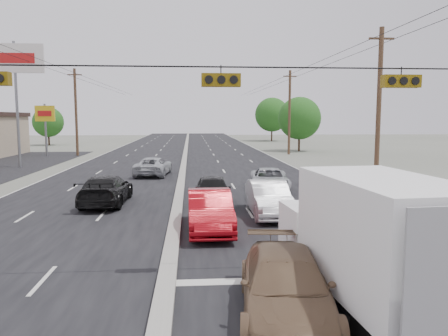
{
  "coord_description": "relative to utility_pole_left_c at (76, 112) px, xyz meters",
  "views": [
    {
      "loc": [
        0.68,
        -11.86,
        4.46
      ],
      "look_at": [
        2.16,
        7.5,
        2.2
      ],
      "focal_mm": 35.0,
      "sensor_mm": 36.0,
      "label": 1
    }
  ],
  "objects": [
    {
      "name": "ground",
      "position": [
        12.5,
        -40.0,
        -5.11
      ],
      "size": [
        200.0,
        200.0,
        0.0
      ],
      "primitive_type": "plane",
      "color": "#606356",
      "rests_on": "ground"
    },
    {
      "name": "road_surface",
      "position": [
        12.5,
        -10.0,
        -5.11
      ],
      "size": [
        20.0,
        160.0,
        0.02
      ],
      "primitive_type": "cube",
      "color": "black",
      "rests_on": "ground"
    },
    {
      "name": "center_median",
      "position": [
        12.5,
        -10.0,
        -5.01
      ],
      "size": [
        0.5,
        160.0,
        0.2
      ],
      "primitive_type": "cube",
      "color": "gray",
      "rests_on": "ground"
    },
    {
      "name": "utility_pole_left_c",
      "position": [
        0.0,
        0.0,
        0.0
      ],
      "size": [
        1.6,
        0.3,
        10.0
      ],
      "color": "#422D1E",
      "rests_on": "ground"
    },
    {
      "name": "utility_pole_right_b",
      "position": [
        25.0,
        -25.0,
        0.0
      ],
      "size": [
        1.6,
        0.3,
        10.0
      ],
      "color": "#422D1E",
      "rests_on": "ground"
    },
    {
      "name": "utility_pole_right_c",
      "position": [
        25.0,
        0.0,
        0.0
      ],
      "size": [
        1.6,
        0.3,
        10.0
      ],
      "color": "#422D1E",
      "rests_on": "ground"
    },
    {
      "name": "traffic_signals",
      "position": [
        13.9,
        -40.0,
        0.39
      ],
      "size": [
        25.0,
        0.3,
        0.54
      ],
      "color": "black",
      "rests_on": "ground"
    },
    {
      "name": "pole_sign_billboard",
      "position": [
        -2.0,
        -12.0,
        3.76
      ],
      "size": [
        5.0,
        0.25,
        11.0
      ],
      "color": "slate",
      "rests_on": "ground"
    },
    {
      "name": "pole_sign_far",
      "position": [
        -3.5,
        -0.0,
        -0.7
      ],
      "size": [
        2.2,
        0.25,
        6.0
      ],
      "color": "slate",
      "rests_on": "ground"
    },
    {
      "name": "tree_left_far",
      "position": [
        -9.5,
        20.0,
        -1.39
      ],
      "size": [
        4.8,
        4.8,
        6.12
      ],
      "color": "#382619",
      "rests_on": "ground"
    },
    {
      "name": "tree_right_mid",
      "position": [
        27.5,
        5.0,
        -0.77
      ],
      "size": [
        5.6,
        5.6,
        7.14
      ],
      "color": "#382619",
      "rests_on": "ground"
    },
    {
      "name": "tree_right_far",
      "position": [
        28.5,
        30.0,
        -0.15
      ],
      "size": [
        6.4,
        6.4,
        8.16
      ],
      "color": "#382619",
      "rests_on": "ground"
    },
    {
      "name": "box_truck",
      "position": [
        17.22,
        -42.36,
        -3.47
      ],
      "size": [
        2.71,
        6.45,
        3.19
      ],
      "rotation": [
        0.0,
        0.0,
        0.08
      ],
      "color": "black",
      "rests_on": "ground"
    },
    {
      "name": "tan_sedan",
      "position": [
        15.25,
        -42.71,
        -4.39
      ],
      "size": [
        2.61,
        5.13,
        1.43
      ],
      "primitive_type": "imported",
      "rotation": [
        0.0,
        0.0,
        -0.13
      ],
      "color": "brown",
      "rests_on": "ground"
    },
    {
      "name": "red_sedan",
      "position": [
        13.9,
        -35.06,
        -4.32
      ],
      "size": [
        1.73,
        4.81,
        1.58
      ],
      "primitive_type": "imported",
      "rotation": [
        0.0,
        0.0,
        0.01
      ],
      "color": "maroon",
      "rests_on": "ground"
    },
    {
      "name": "queue_car_a",
      "position": [
        14.27,
        -29.96,
        -4.36
      ],
      "size": [
        1.81,
        4.41,
        1.5
      ],
      "primitive_type": "imported",
      "rotation": [
        0.0,
        0.0,
        -0.01
      ],
      "color": "black",
      "rests_on": "ground"
    },
    {
      "name": "queue_car_b",
      "position": [
        16.69,
        -32.53,
        -4.33
      ],
      "size": [
        1.64,
        4.7,
        1.55
      ],
      "primitive_type": "imported",
      "rotation": [
        0.0,
        0.0,
        0.0
      ],
      "color": "silver",
      "rests_on": "ground"
    },
    {
      "name": "queue_car_c",
      "position": [
        17.9,
        -26.08,
        -4.42
      ],
      "size": [
        2.84,
        5.18,
        1.38
      ],
      "primitive_type": "imported",
      "rotation": [
        0.0,
        0.0,
        -0.12
      ],
      "color": "#ABAEB3",
      "rests_on": "ground"
    },
    {
      "name": "queue_car_d",
      "position": [
        21.05,
        -33.78,
        -4.37
      ],
      "size": [
        2.71,
        5.3,
        1.47
      ],
      "primitive_type": "imported",
      "rotation": [
        0.0,
        0.0,
        -0.13
      ],
      "color": "navy",
      "rests_on": "ground"
    },
    {
      "name": "queue_car_e",
      "position": [
        21.56,
        -28.05,
        -4.39
      ],
      "size": [
        1.75,
        4.25,
        1.44
      ],
      "primitive_type": "imported",
      "rotation": [
        0.0,
        0.0,
        -0.01
      ],
      "color": "maroon",
      "rests_on": "ground"
    },
    {
      "name": "oncoming_near",
      "position": [
        8.82,
        -29.37,
        -4.35
      ],
      "size": [
        2.23,
        5.27,
        1.52
      ],
      "primitive_type": "imported",
      "rotation": [
        0.0,
        0.0,
        3.12
      ],
      "color": "black",
      "rests_on": "ground"
    },
    {
      "name": "oncoming_far",
      "position": [
        10.29,
        -18.24,
        -4.41
      ],
      "size": [
        2.87,
        5.28,
        1.4
      ],
      "primitive_type": "imported",
      "rotation": [
        0.0,
        0.0,
        3.03
      ],
      "color": "#A5A9AD",
      "rests_on": "ground"
    }
  ]
}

